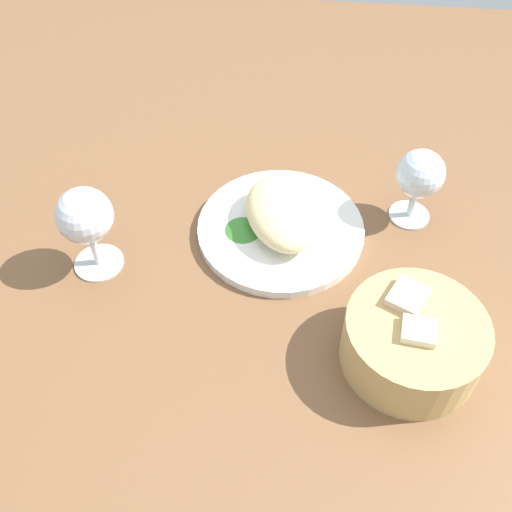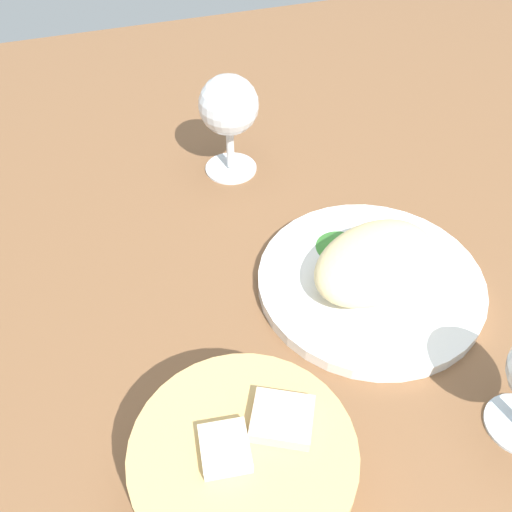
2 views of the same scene
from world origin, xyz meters
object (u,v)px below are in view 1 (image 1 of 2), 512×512
(bread_basket, at_px, (413,340))
(wine_glass_far, at_px, (420,177))
(wine_glass_near, at_px, (85,219))
(plate, at_px, (281,228))

(bread_basket, relative_size, wine_glass_far, 1.41)
(wine_glass_near, bearing_deg, plate, 109.52)
(plate, bearing_deg, wine_glass_near, -70.48)
(plate, bearing_deg, wine_glass_far, 105.05)
(wine_glass_near, distance_m, wine_glass_far, 0.45)
(bread_basket, bearing_deg, wine_glass_near, -104.45)
(bread_basket, height_order, wine_glass_far, wine_glass_far)
(wine_glass_far, bearing_deg, plate, -74.95)
(plate, distance_m, bread_basket, 0.26)
(wine_glass_near, bearing_deg, wine_glass_far, 107.62)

